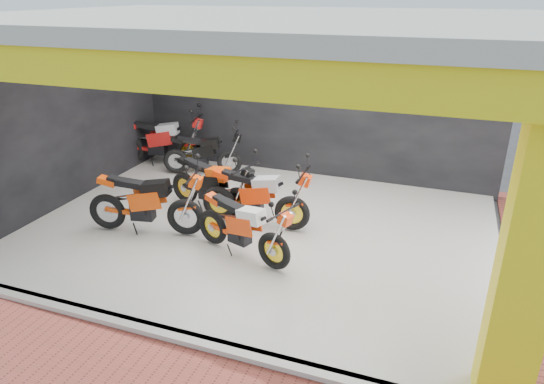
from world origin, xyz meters
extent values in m
plane|color=#2D2D30|center=(0.00, 0.00, 0.00)|extent=(80.00, 80.00, 0.00)
cube|color=white|center=(0.00, 2.00, 0.05)|extent=(8.00, 6.00, 0.10)
cube|color=beige|center=(0.00, 2.00, 3.60)|extent=(8.40, 6.40, 0.20)
cube|color=black|center=(0.00, 5.10, 1.75)|extent=(8.20, 0.20, 3.50)
cube|color=black|center=(-4.10, 2.00, 1.75)|extent=(0.20, 6.20, 3.50)
cube|color=yellow|center=(3.75, -0.75, 1.75)|extent=(0.50, 0.50, 3.50)
cube|color=yellow|center=(0.00, -1.00, 3.30)|extent=(8.40, 0.30, 0.40)
cube|color=white|center=(0.00, -1.02, 0.05)|extent=(8.00, 0.20, 0.10)
cube|color=brown|center=(0.00, -1.80, 0.01)|extent=(9.00, 1.40, 0.03)
camera|label=1|loc=(2.86, -5.17, 4.04)|focal=32.00mm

